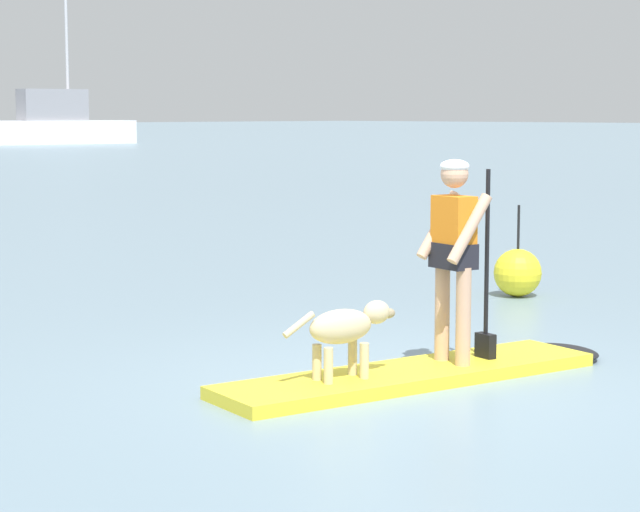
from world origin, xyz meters
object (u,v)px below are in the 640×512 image
object	(u,v)px
moored_boat_starboard	(60,123)
marker_buoy	(518,273)
paddleboard	(432,372)
dog	(346,328)
person_paddler	(455,246)

from	to	relation	value
moored_boat_starboard	marker_buoy	bearing A→B (deg)	-117.43
paddleboard	dog	bearing A→B (deg)	169.64
person_paddler	marker_buoy	world-z (taller)	person_paddler
paddleboard	person_paddler	world-z (taller)	person_paddler
paddleboard	moored_boat_starboard	size ratio (longest dim) A/B	0.29
paddleboard	marker_buoy	xyz separation A→B (m)	(3.91, 2.09, 0.22)
person_paddler	moored_boat_starboard	bearing A→B (deg)	60.74
dog	person_paddler	bearing A→B (deg)	-10.36
marker_buoy	person_paddler	bearing A→B (deg)	-149.95
person_paddler	moored_boat_starboard	distance (m)	71.92
paddleboard	person_paddler	size ratio (longest dim) A/B	2.23
marker_buoy	paddleboard	bearing A→B (deg)	-151.80
person_paddler	dog	size ratio (longest dim) A/B	1.62
paddleboard	moored_boat_starboard	xyz separation A→B (m)	(35.37, 62.71, 1.32)
paddleboard	dog	world-z (taller)	dog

